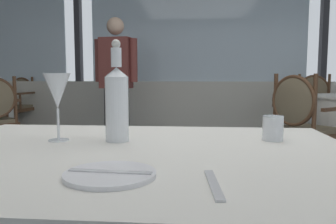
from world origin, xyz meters
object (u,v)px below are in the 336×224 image
(water_bottle, at_px, (115,101))
(wine_glass, at_px, (56,92))
(dining_chair_1_2, at_px, (16,102))
(side_plate, at_px, (108,174))
(diner_person_0, at_px, (116,77))
(water_tumbler, at_px, (271,128))
(dining_chair_0_1, at_px, (317,106))
(dining_chair_0_2, at_px, (301,120))

(water_bottle, xyz_separation_m, wine_glass, (-0.19, -0.01, 0.03))
(water_bottle, distance_m, dining_chair_1_2, 4.64)
(side_plate, distance_m, dining_chair_1_2, 5.00)
(dining_chair_1_2, xyz_separation_m, diner_person_0, (1.75, -0.93, 0.37))
(diner_person_0, bearing_deg, wine_glass, -161.42)
(dining_chair_1_2, height_order, diner_person_0, diner_person_0)
(water_bottle, relative_size, water_tumbler, 4.00)
(water_tumbler, height_order, diner_person_0, diner_person_0)
(side_plate, height_order, water_tumbler, water_tumbler)
(dining_chair_0_1, bearing_deg, dining_chair_0_2, -30.01)
(water_tumbler, height_order, dining_chair_1_2, dining_chair_1_2)
(wine_glass, xyz_separation_m, dining_chair_1_2, (-2.27, 3.93, -0.35))
(water_bottle, xyz_separation_m, dining_chair_1_2, (-2.45, 3.92, -0.32))
(dining_chair_0_1, relative_size, diner_person_0, 0.59)
(water_tumbler, xyz_separation_m, diner_person_0, (-1.20, 2.94, 0.14))
(side_plate, xyz_separation_m, dining_chair_1_2, (-2.53, 4.31, -0.20))
(wine_glass, bearing_deg, diner_person_0, 99.75)
(side_plate, xyz_separation_m, wine_glass, (-0.26, 0.37, 0.15))
(side_plate, distance_m, water_tumbler, 0.61)
(water_tumbler, distance_m, dining_chair_0_1, 3.71)
(side_plate, height_order, dining_chair_1_2, dining_chair_1_2)
(wine_glass, xyz_separation_m, dining_chair_0_1, (1.99, 3.53, -0.34))
(dining_chair_0_2, bearing_deg, water_tumbler, -145.80)
(dining_chair_0_1, bearing_deg, dining_chair_1_2, -102.47)
(side_plate, xyz_separation_m, water_tumbler, (0.42, 0.44, 0.04))
(wine_glass, bearing_deg, water_bottle, 3.37)
(side_plate, relative_size, dining_chair_0_2, 0.20)
(side_plate, bearing_deg, dining_chair_1_2, 120.41)
(diner_person_0, bearing_deg, side_plate, -158.19)
(wine_glass, xyz_separation_m, diner_person_0, (-0.52, 3.00, 0.02))
(water_bottle, height_order, wine_glass, water_bottle)
(water_tumbler, height_order, dining_chair_0_2, dining_chair_0_2)
(water_tumbler, relative_size, dining_chair_0_1, 0.08)
(water_bottle, distance_m, water_tumbler, 0.51)
(wine_glass, xyz_separation_m, dining_chair_0_2, (1.36, 2.05, -0.34))
(dining_chair_0_1, relative_size, dining_chair_0_2, 1.00)
(dining_chair_0_2, bearing_deg, side_plate, -151.42)
(side_plate, xyz_separation_m, diner_person_0, (-0.78, 3.38, 0.18))
(dining_chair_0_2, distance_m, dining_chair_1_2, 4.09)
(water_bottle, bearing_deg, diner_person_0, 103.26)
(wine_glass, distance_m, diner_person_0, 3.05)
(water_bottle, height_order, dining_chair_0_2, water_bottle)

